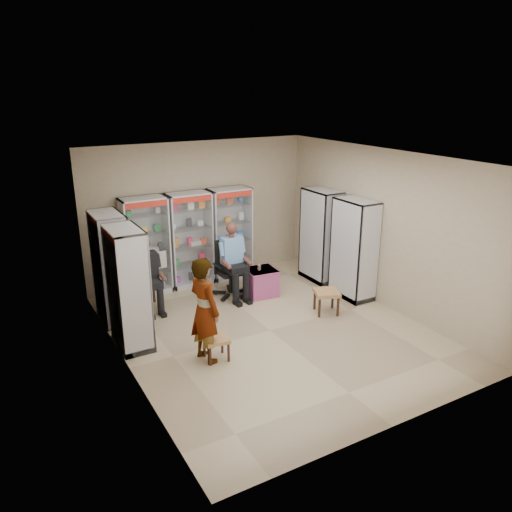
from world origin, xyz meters
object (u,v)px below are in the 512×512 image
cabinet_back_right (230,233)px  cabinet_right_far (321,236)px  cabinet_back_left (146,246)px  cabinet_right_near (354,249)px  cabinet_back_mid (190,239)px  cabinet_left_far (111,268)px  woven_stool_b (216,348)px  standing_man (204,310)px  wooden_chair (147,285)px  office_chair (230,269)px  woven_stool_a (326,302)px  seated_shopkeeper (231,262)px  pink_trunk (261,282)px  cabinet_left_near (129,289)px

cabinet_back_right → cabinet_right_far: bearing=-34.7°
cabinet_back_left → cabinet_right_near: 4.18m
cabinet_back_left → cabinet_back_mid: bearing=0.0°
cabinet_back_left → cabinet_left_far: 1.32m
woven_stool_b → standing_man: size_ratio=0.22×
wooden_chair → cabinet_right_far: bearing=-6.0°
cabinet_right_near → woven_stool_b: (-3.46, -0.91, -0.81)m
wooden_chair → office_chair: size_ratio=0.82×
woven_stool_a → standing_man: standing_man is taller
cabinet_right_far → woven_stool_a: (-0.93, -1.49, -0.78)m
cabinet_left_far → woven_stool_a: 3.99m
seated_shopkeeper → pink_trunk: (0.55, -0.24, -0.45)m
cabinet_right_near → pink_trunk: size_ratio=3.47×
seated_shopkeeper → cabinet_back_left: bearing=143.4°
cabinet_left_far → standing_man: size_ratio=1.19×
cabinet_right_near → seated_shopkeeper: size_ratio=1.38×
cabinet_back_right → seated_shopkeeper: 1.18m
wooden_chair → woven_stool_b: bearing=-82.3°
cabinet_back_left → cabinet_right_far: 3.71m
cabinet_back_mid → seated_shopkeeper: (0.46, -1.03, -0.27)m
cabinet_left_near → cabinet_left_far: bearing=180.0°
cabinet_back_right → cabinet_left_far: (-2.83, -0.93, 0.00)m
cabinet_left_near → seated_shopkeeper: bearing=113.0°
cabinet_left_far → seated_shopkeeper: cabinet_left_far is taller
cabinet_right_near → standing_man: bearing=103.0°
cabinet_left_near → woven_stool_a: cabinet_left_near is taller
cabinet_right_near → standing_man: 3.70m
cabinet_back_left → cabinet_right_near: (3.53, -2.23, 0.00)m
cabinet_back_left → pink_trunk: bearing=-33.1°
cabinet_back_left → cabinet_right_far: same height
cabinet_left_far → woven_stool_a: size_ratio=4.52×
wooden_chair → seated_shopkeeper: size_ratio=0.65×
cabinet_back_mid → cabinet_left_far: 2.10m
cabinet_left_near → pink_trunk: (2.89, 0.75, -0.72)m
office_chair → standing_man: bearing=-125.9°
cabinet_back_right → standing_man: 3.64m
cabinet_back_left → woven_stool_a: (2.60, -2.62, -0.78)m
cabinet_back_mid → cabinet_right_near: size_ratio=1.00×
cabinet_back_mid → cabinet_right_far: 2.82m
cabinet_right_near → wooden_chair: (-3.78, 1.50, -0.53)m
seated_shopkeeper → woven_stool_b: size_ratio=3.92×
cabinet_right_far → cabinet_left_near: (-4.46, -0.90, 0.00)m
woven_stool_a → wooden_chair: bearing=146.5°
woven_stool_b → woven_stool_a: bearing=11.6°
cabinet_right_far → seated_shopkeeper: 2.14m
woven_stool_a → seated_shopkeeper: bearing=126.9°
cabinet_right_far → pink_trunk: 1.74m
cabinet_back_mid → cabinet_left_near: 2.77m
wooden_chair → seated_shopkeeper: bearing=-10.4°
cabinet_right_far → office_chair: bearing=86.1°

